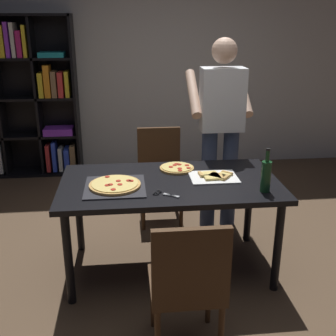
# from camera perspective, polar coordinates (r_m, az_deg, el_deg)

# --- Properties ---
(ground_plane) EXTENTS (12.00, 12.00, 0.00)m
(ground_plane) POSITION_cam_1_polar(r_m,az_deg,el_deg) (3.47, 0.26, -13.38)
(ground_plane) COLOR brown
(back_wall) EXTENTS (6.40, 0.10, 2.80)m
(back_wall) POSITION_cam_1_polar(r_m,az_deg,el_deg) (5.52, -2.71, 14.61)
(back_wall) COLOR silver
(back_wall) RESTS_ON ground_plane
(dining_table) EXTENTS (1.63, 0.89, 0.75)m
(dining_table) POSITION_cam_1_polar(r_m,az_deg,el_deg) (3.15, 0.28, -3.08)
(dining_table) COLOR black
(dining_table) RESTS_ON ground_plane
(chair_near_camera) EXTENTS (0.42, 0.42, 0.90)m
(chair_near_camera) POSITION_cam_1_polar(r_m,az_deg,el_deg) (2.42, 2.73, -15.23)
(chair_near_camera) COLOR #472D19
(chair_near_camera) RESTS_ON ground_plane
(chair_far_side) EXTENTS (0.42, 0.42, 0.90)m
(chair_far_side) POSITION_cam_1_polar(r_m,az_deg,el_deg) (4.07, -1.13, -0.10)
(chair_far_side) COLOR #472D19
(chair_far_side) RESTS_ON ground_plane
(bookshelf) EXTENTS (1.40, 0.35, 1.95)m
(bookshelf) POSITION_cam_1_polar(r_m,az_deg,el_deg) (5.51, -19.86, 8.85)
(bookshelf) COLOR black
(bookshelf) RESTS_ON ground_plane
(person_serving_pizza) EXTENTS (0.55, 0.54, 1.75)m
(person_serving_pizza) POSITION_cam_1_polar(r_m,az_deg,el_deg) (3.80, 7.23, 5.95)
(person_serving_pizza) COLOR #38476B
(person_serving_pizza) RESTS_ON ground_plane
(pepperoni_pizza_on_tray) EXTENTS (0.43, 0.43, 0.04)m
(pepperoni_pizza_on_tray) POSITION_cam_1_polar(r_m,az_deg,el_deg) (3.03, -7.25, -2.38)
(pepperoni_pizza_on_tray) COLOR #2D2D33
(pepperoni_pizza_on_tray) RESTS_ON dining_table
(pizza_slices_on_towel) EXTENTS (0.36, 0.28, 0.03)m
(pizza_slices_on_towel) POSITION_cam_1_polar(r_m,az_deg,el_deg) (3.20, 6.43, -1.15)
(pizza_slices_on_towel) COLOR white
(pizza_slices_on_towel) RESTS_ON dining_table
(wine_bottle) EXTENTS (0.07, 0.07, 0.32)m
(wine_bottle) POSITION_cam_1_polar(r_m,az_deg,el_deg) (2.98, 13.24, -0.99)
(wine_bottle) COLOR #194723
(wine_bottle) RESTS_ON dining_table
(kitchen_scissors) EXTENTS (0.19, 0.15, 0.01)m
(kitchen_scissors) POSITION_cam_1_polar(r_m,az_deg,el_deg) (2.89, -0.80, -3.51)
(kitchen_scissors) COLOR silver
(kitchen_scissors) RESTS_ON dining_table
(second_pizza_plain) EXTENTS (0.28, 0.28, 0.03)m
(second_pizza_plain) POSITION_cam_1_polar(r_m,az_deg,el_deg) (3.36, 1.22, 0.01)
(second_pizza_plain) COLOR tan
(second_pizza_plain) RESTS_ON dining_table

